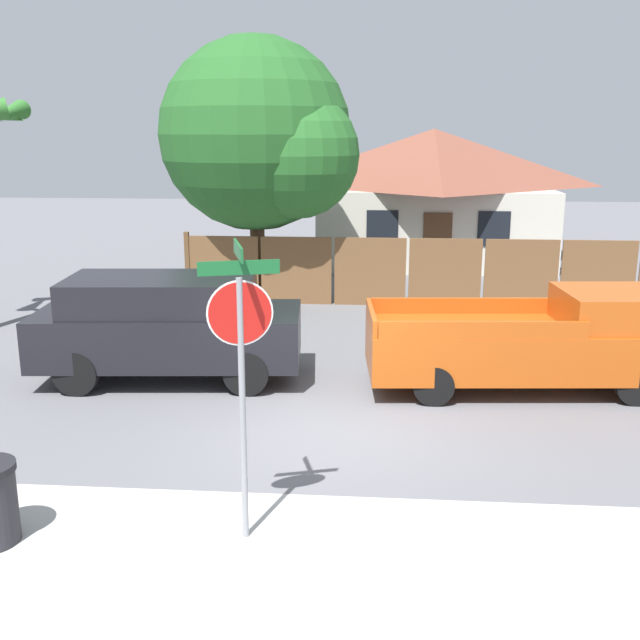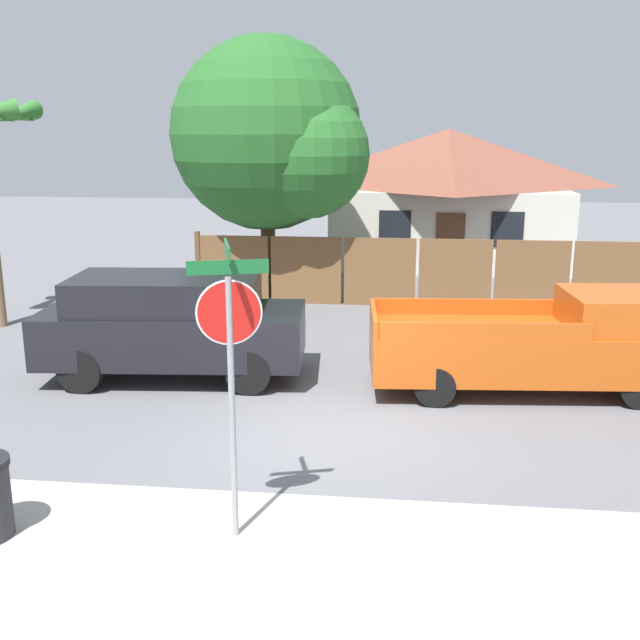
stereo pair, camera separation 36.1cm
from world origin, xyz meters
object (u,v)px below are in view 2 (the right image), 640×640
Objects in this scene: house at (446,193)px; oak_tree at (275,139)px; orange_pickup at (541,344)px; stop_sign at (230,344)px; red_suv at (172,323)px.

oak_tree reaches higher than house.
orange_pickup is 7.03m from stop_sign.
oak_tree is at bearing 81.18° from stop_sign.
oak_tree is 7.91m from red_suv.
oak_tree reaches higher than orange_pickup.
oak_tree reaches higher than stop_sign.
red_suv is 6.65m from orange_pickup.
house reaches higher than orange_pickup.
oak_tree is 9.90m from orange_pickup.
house is at bearing 54.29° from oak_tree.
house is at bearing 89.35° from orange_pickup.
oak_tree is (-4.92, -6.85, 1.91)m from house.
house is 19.70m from stop_sign.
stop_sign reaches higher than orange_pickup.
house is 8.65m from oak_tree.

